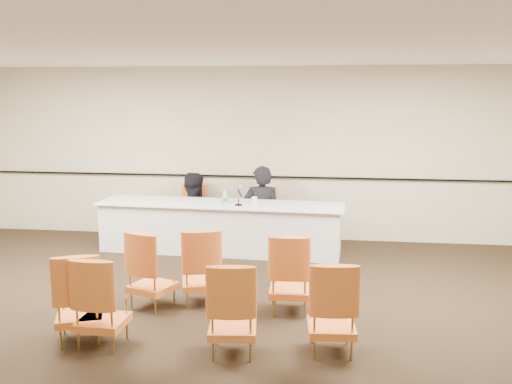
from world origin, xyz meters
TOP-DOWN VIEW (x-y plane):
  - floor at (0.00, 0.00)m, footprint 10.00×10.00m
  - ceiling at (0.00, 0.00)m, footprint 10.00×10.00m
  - wall_back at (0.00, 4.00)m, footprint 10.00×0.04m
  - wall_rail at (0.00, 3.96)m, footprint 9.80×0.04m
  - panel_table at (-0.51, 3.00)m, footprint 4.01×1.10m
  - panelist_main at (0.10, 3.56)m, footprint 0.68×0.48m
  - panelist_main_chair at (0.10, 3.56)m, footprint 0.52×0.52m
  - panelist_second at (-1.13, 3.62)m, footprint 0.99×0.85m
  - panelist_second_chair at (-1.13, 3.62)m, footprint 0.52×0.52m
  - papers at (-0.12, 2.96)m, footprint 0.36×0.31m
  - microphone at (-0.18, 2.85)m, footprint 0.12×0.23m
  - water_bottle at (-0.42, 2.97)m, footprint 0.07×0.07m
  - drinking_glass at (-0.51, 2.87)m, footprint 0.08×0.08m
  - coffee_cup at (0.07, 2.91)m, footprint 0.10×0.10m
  - aud_chair_front_left at (-0.83, 0.47)m, footprint 0.65×0.65m
  - aud_chair_front_mid at (-0.28, 0.67)m, footprint 0.61×0.61m
  - aud_chair_front_right at (0.80, 0.54)m, footprint 0.52×0.52m
  - aud_chair_back_left at (-1.30, -0.52)m, footprint 0.65×0.65m
  - aud_chair_back_mid at (0.33, -0.63)m, footprint 0.56×0.56m
  - aud_chair_back_right at (1.30, -0.46)m, footprint 0.55×0.55m
  - aud_chair_extra at (-1.01, -0.62)m, footprint 0.52×0.52m

SIDE VIEW (x-z plane):
  - floor at x=0.00m, z-range 0.00..0.00m
  - panelist_second at x=-1.13m, z-range -0.56..1.20m
  - panel_table at x=-0.51m, z-range 0.00..0.80m
  - panelist_main at x=0.10m, z-range -0.42..1.35m
  - panelist_main_chair at x=0.10m, z-range 0.00..0.95m
  - panelist_second_chair at x=-1.13m, z-range 0.00..0.95m
  - aud_chair_front_left at x=-0.83m, z-range 0.00..0.95m
  - aud_chair_front_mid at x=-0.28m, z-range 0.00..0.95m
  - aud_chair_front_right at x=0.80m, z-range 0.00..0.95m
  - aud_chair_back_left at x=-1.30m, z-range 0.00..0.95m
  - aud_chair_back_mid at x=0.33m, z-range 0.00..0.95m
  - aud_chair_back_right at x=1.30m, z-range 0.00..0.95m
  - aud_chair_extra at x=-1.01m, z-range 0.00..0.95m
  - papers at x=-0.12m, z-range 0.80..0.80m
  - drinking_glass at x=-0.51m, z-range 0.80..0.90m
  - coffee_cup at x=0.07m, z-range 0.80..0.93m
  - water_bottle at x=-0.42m, z-range 0.80..1.02m
  - microphone at x=-0.18m, z-range 0.80..1.11m
  - wall_rail at x=0.00m, z-range 1.09..1.11m
  - wall_back at x=0.00m, z-range 0.00..3.00m
  - ceiling at x=0.00m, z-range 3.00..3.00m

